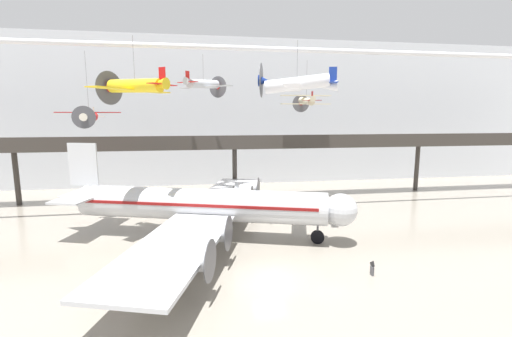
{
  "coord_description": "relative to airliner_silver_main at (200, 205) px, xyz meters",
  "views": [
    {
      "loc": [
        -4.84,
        -24.02,
        12.33
      ],
      "look_at": [
        0.1,
        7.07,
        7.46
      ],
      "focal_mm": 24.0,
      "sensor_mm": 36.0,
      "label": 1
    }
  ],
  "objects": [
    {
      "name": "suspended_plane_silver_racer",
      "position": [
        0.71,
        10.2,
        12.82
      ],
      "size": [
        6.73,
        6.55,
        5.14
      ],
      "rotation": [
        0.0,
        0.0,
        0.86
      ],
      "color": "silver"
    },
    {
      "name": "suspended_plane_cream_biplane",
      "position": [
        14.82,
        12.73,
        11.0
      ],
      "size": [
        7.05,
        5.76,
        6.98
      ],
      "rotation": [
        0.0,
        0.0,
        1.57
      ],
      "color": "beige"
    },
    {
      "name": "info_sign_pedestal",
      "position": [
        13.22,
        -10.61,
        -2.93
      ],
      "size": [
        0.17,
        0.78,
        1.24
      ],
      "rotation": [
        0.0,
        0.0,
        -0.03
      ],
      "color": "#4C4C51",
      "rests_on": "ground"
    },
    {
      "name": "suspended_plane_yellow_lowwing",
      "position": [
        -5.87,
        1.05,
        11.75
      ],
      "size": [
        7.87,
        8.53,
        6.41
      ],
      "rotation": [
        0.0,
        0.0,
        2.53
      ],
      "color": "yellow"
    },
    {
      "name": "hangar_back_wall",
      "position": [
        5.17,
        28.9,
        9.54
      ],
      "size": [
        140.0,
        3.0,
        25.85
      ],
      "color": "silver",
      "rests_on": "ground"
    },
    {
      "name": "suspended_plane_white_twin",
      "position": [
        10.08,
        0.66,
        12.13
      ],
      "size": [
        8.33,
        9.91,
        5.65
      ],
      "rotation": [
        0.0,
        0.0,
        2.86
      ],
      "color": "silver"
    },
    {
      "name": "mezzanine_walkway",
      "position": [
        5.17,
        16.07,
        4.52
      ],
      "size": [
        110.0,
        3.2,
        9.56
      ],
      "color": "#38332D",
      "rests_on": "ground"
    },
    {
      "name": "ground_plane",
      "position": [
        5.17,
        -9.99,
        -3.39
      ],
      "size": [
        260.0,
        260.0,
        0.0
      ],
      "primitive_type": "plane",
      "color": "gray"
    },
    {
      "name": "ceiling_truss_beam",
      "position": [
        5.17,
        7.26,
        16.74
      ],
      "size": [
        120.0,
        0.6,
        0.6
      ],
      "color": "silver"
    },
    {
      "name": "airliner_silver_main",
      "position": [
        0.0,
        0.0,
        0.0
      ],
      "size": [
        30.45,
        35.4,
        9.53
      ],
      "rotation": [
        0.0,
        0.0,
        -0.3
      ],
      "color": "silver",
      "rests_on": "ground"
    },
    {
      "name": "suspended_plane_red_highwing",
      "position": [
        -12.75,
        9.43,
        8.93
      ],
      "size": [
        7.1,
        5.78,
        8.83
      ],
      "rotation": [
        0.0,
        0.0,
        4.79
      ],
      "color": "red"
    }
  ]
}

